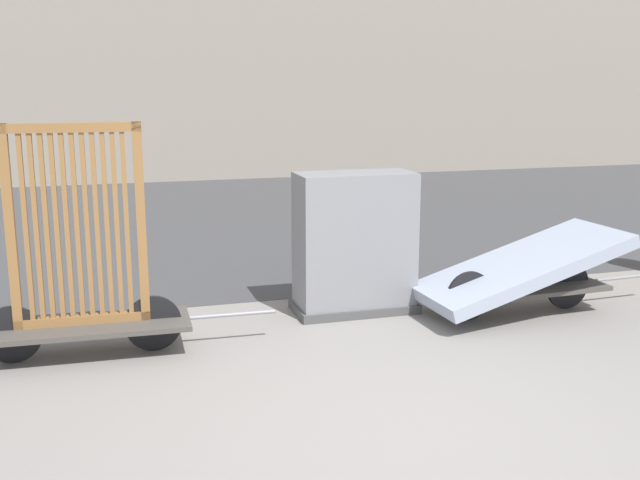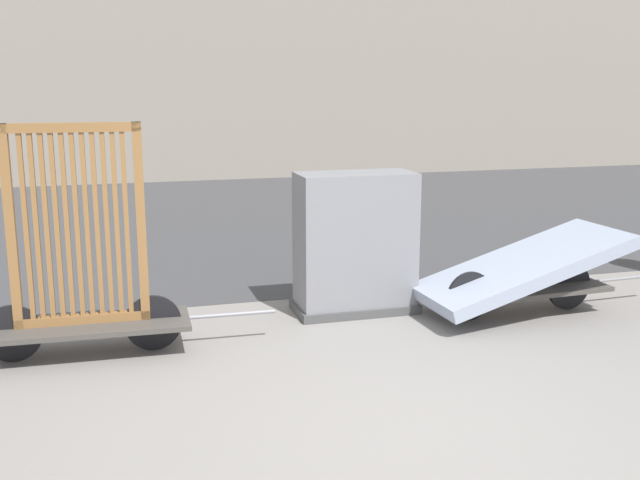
# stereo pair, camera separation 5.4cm
# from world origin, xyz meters

# --- Properties ---
(ground_plane) EXTENTS (60.00, 60.00, 0.00)m
(ground_plane) POSITION_xyz_m (0.00, 0.00, 0.00)
(ground_plane) COLOR gray
(road_strip) EXTENTS (56.00, 9.16, 0.01)m
(road_strip) POSITION_xyz_m (0.00, 7.59, 0.00)
(road_strip) COLOR #424244
(road_strip) RESTS_ON ground_plane
(bike_cart_with_bedframe) EXTENTS (2.33, 0.62, 1.81)m
(bike_cart_with_bedframe) POSITION_xyz_m (-1.91, 1.95, 0.65)
(bike_cart_with_bedframe) COLOR #4C4742
(bike_cart_with_bedframe) RESTS_ON ground_plane
(bike_cart_with_mattress) EXTENTS (2.47, 0.98, 0.77)m
(bike_cart_with_mattress) POSITION_xyz_m (1.92, 1.95, 0.41)
(bike_cart_with_mattress) COLOR #4C4742
(bike_cart_with_mattress) RESTS_ON ground_plane
(utility_cabinet) EXTENTS (1.13, 0.56, 1.30)m
(utility_cabinet) POSITION_xyz_m (0.49, 2.48, 0.61)
(utility_cabinet) COLOR #4C4C4C
(utility_cabinet) RESTS_ON ground_plane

